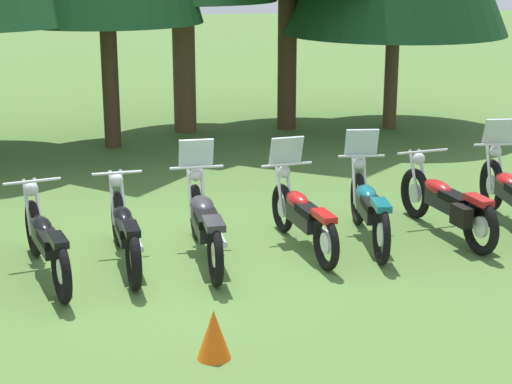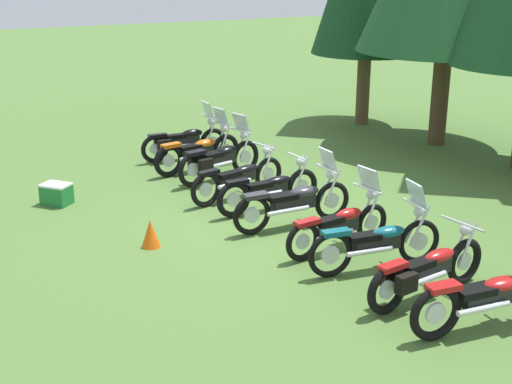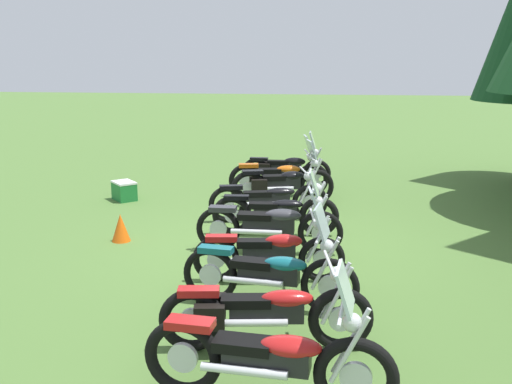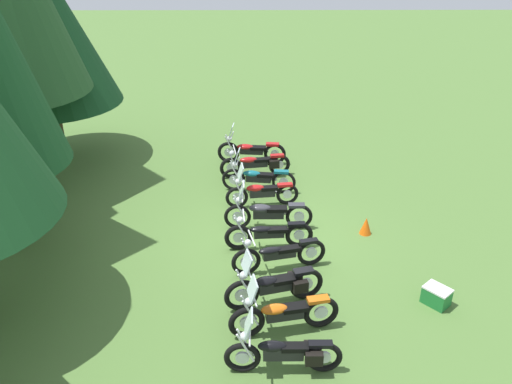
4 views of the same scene
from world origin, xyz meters
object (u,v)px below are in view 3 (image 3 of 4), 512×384
object	(u,v)px
motorcycle_1	(280,176)
motorcycle_5	(271,224)
motorcycle_0	(285,168)
motorcycle_4	(276,212)
traffic_cone	(121,228)
motorcycle_3	(270,199)
motorcycle_8	(262,312)
picnic_cooler	(124,191)
motorcycle_9	(269,358)
motorcycle_7	(271,273)
motorcycle_6	(272,251)
motorcycle_2	(282,183)

from	to	relation	value
motorcycle_1	motorcycle_5	bearing A→B (deg)	-97.90
motorcycle_0	motorcycle_5	distance (m)	5.05
motorcycle_4	traffic_cone	bearing A→B (deg)	-169.42
motorcycle_3	motorcycle_5	world-z (taller)	motorcycle_5
motorcycle_5	motorcycle_8	size ratio (longest dim) A/B	1.03
picnic_cooler	motorcycle_8	bearing A→B (deg)	30.90
motorcycle_5	motorcycle_9	world-z (taller)	motorcycle_9
motorcycle_5	motorcycle_7	distance (m)	2.18
motorcycle_1	motorcycle_6	size ratio (longest dim) A/B	1.05
motorcycle_6	motorcycle_4	bearing A→B (deg)	86.59
motorcycle_1	motorcycle_7	bearing A→B (deg)	-96.80
motorcycle_0	motorcycle_9	xyz separation A→B (m)	(9.34, 0.63, 0.02)
motorcycle_0	motorcycle_8	bearing A→B (deg)	-86.86
motorcycle_4	traffic_cone	world-z (taller)	motorcycle_4
motorcycle_6	picnic_cooler	distance (m)	5.79
picnic_cooler	motorcycle_3	bearing A→B (deg)	69.14
picnic_cooler	motorcycle_4	bearing A→B (deg)	58.50
motorcycle_3	motorcycle_0	bearing A→B (deg)	76.12
motorcycle_1	picnic_cooler	xyz separation A→B (m)	(0.84, -3.38, -0.26)
motorcycle_9	motorcycle_5	bearing A→B (deg)	101.10
motorcycle_8	motorcycle_4	bearing A→B (deg)	85.19
picnic_cooler	traffic_cone	bearing A→B (deg)	18.58
motorcycle_4	motorcycle_8	bearing A→B (deg)	-90.46
motorcycle_5	motorcycle_8	xyz separation A→B (m)	(3.27, 0.26, -0.05)
motorcycle_9	motorcycle_3	bearing A→B (deg)	101.35
motorcycle_5	traffic_cone	bearing A→B (deg)	173.69
motorcycle_2	motorcycle_7	bearing A→B (deg)	-101.44
motorcycle_4	picnic_cooler	distance (m)	4.21
motorcycle_5	motorcycle_6	xyz separation A→B (m)	(1.26, 0.14, -0.03)
traffic_cone	motorcycle_5	bearing A→B (deg)	83.89
motorcycle_1	motorcycle_4	size ratio (longest dim) A/B	1.00
motorcycle_9	traffic_cone	distance (m)	5.52
motorcycle_1	motorcycle_5	xyz separation A→B (m)	(4.01, 0.21, 0.02)
motorcycle_3	motorcycle_6	xyz separation A→B (m)	(3.14, 0.37, 0.02)
motorcycle_8	picnic_cooler	size ratio (longest dim) A/B	3.41
picnic_cooler	motorcycle_1	bearing A→B (deg)	104.03
motorcycle_2	motorcycle_5	bearing A→B (deg)	-103.24
motorcycle_7	motorcycle_9	bearing A→B (deg)	-77.11
motorcycle_4	traffic_cone	size ratio (longest dim) A/B	4.70
motorcycle_2	motorcycle_5	distance (m)	3.13
motorcycle_3	motorcycle_7	xyz separation A→B (m)	(4.05, 0.46, 0.04)
motorcycle_2	motorcycle_7	xyz separation A→B (m)	(5.30, 0.33, -0.01)
motorcycle_5	motorcycle_7	bearing A→B (deg)	-84.03
motorcycle_4	motorcycle_9	distance (m)	5.28
motorcycle_0	motorcycle_5	xyz separation A→B (m)	(5.05, 0.19, 0.03)
motorcycle_3	motorcycle_6	size ratio (longest dim) A/B	1.06
motorcycle_1	motorcycle_0	bearing A→B (deg)	77.50
motorcycle_5	picnic_cooler	bearing A→B (deg)	138.46
motorcycle_7	motorcycle_9	distance (m)	2.14
motorcycle_2	motorcycle_3	world-z (taller)	motorcycle_2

